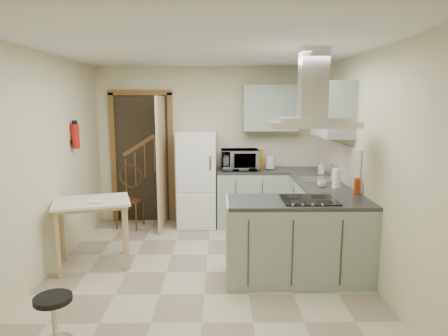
{
  "coord_description": "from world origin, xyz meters",
  "views": [
    {
      "loc": [
        0.16,
        -4.36,
        1.96
      ],
      "look_at": [
        0.21,
        0.45,
        1.15
      ],
      "focal_mm": 32.0,
      "sensor_mm": 36.0,
      "label": 1
    }
  ],
  "objects_px": {
    "peninsula": "(298,240)",
    "drop_leaf_table": "(93,233)",
    "extractor_hood": "(312,124)",
    "stool": "(54,320)",
    "bentwood_chair": "(130,200)",
    "microwave": "(240,160)",
    "fridge": "(197,179)"
  },
  "relations": [
    {
      "from": "peninsula",
      "to": "drop_leaf_table",
      "type": "height_order",
      "value": "peninsula"
    },
    {
      "from": "extractor_hood",
      "to": "stool",
      "type": "xyz_separation_m",
      "value": [
        -2.31,
        -1.17,
        -1.52
      ]
    },
    {
      "from": "peninsula",
      "to": "bentwood_chair",
      "type": "height_order",
      "value": "peninsula"
    },
    {
      "from": "drop_leaf_table",
      "to": "bentwood_chair",
      "type": "relative_size",
      "value": 0.97
    },
    {
      "from": "stool",
      "to": "microwave",
      "type": "distance_m",
      "value": 3.65
    },
    {
      "from": "peninsula",
      "to": "extractor_hood",
      "type": "bearing_deg",
      "value": 0.0
    },
    {
      "from": "peninsula",
      "to": "stool",
      "type": "bearing_deg",
      "value": -152.11
    },
    {
      "from": "peninsula",
      "to": "extractor_hood",
      "type": "xyz_separation_m",
      "value": [
        0.1,
        0.0,
        1.27
      ]
    },
    {
      "from": "extractor_hood",
      "to": "stool",
      "type": "distance_m",
      "value": 3.0
    },
    {
      "from": "extractor_hood",
      "to": "microwave",
      "type": "xyz_separation_m",
      "value": [
        -0.65,
        1.96,
        -0.66
      ]
    },
    {
      "from": "extractor_hood",
      "to": "microwave",
      "type": "bearing_deg",
      "value": 108.45
    },
    {
      "from": "extractor_hood",
      "to": "stool",
      "type": "height_order",
      "value": "extractor_hood"
    },
    {
      "from": "extractor_hood",
      "to": "microwave",
      "type": "height_order",
      "value": "extractor_hood"
    },
    {
      "from": "bentwood_chair",
      "to": "microwave",
      "type": "xyz_separation_m",
      "value": [
        1.71,
        0.09,
        0.62
      ]
    },
    {
      "from": "extractor_hood",
      "to": "bentwood_chair",
      "type": "height_order",
      "value": "extractor_hood"
    },
    {
      "from": "peninsula",
      "to": "fridge",
      "type": "bearing_deg",
      "value": 121.74
    },
    {
      "from": "fridge",
      "to": "microwave",
      "type": "height_order",
      "value": "fridge"
    },
    {
      "from": "drop_leaf_table",
      "to": "peninsula",
      "type": "bearing_deg",
      "value": -26.39
    },
    {
      "from": "microwave",
      "to": "bentwood_chair",
      "type": "bearing_deg",
      "value": 179.99
    },
    {
      "from": "fridge",
      "to": "microwave",
      "type": "relative_size",
      "value": 2.62
    },
    {
      "from": "fridge",
      "to": "drop_leaf_table",
      "type": "height_order",
      "value": "fridge"
    },
    {
      "from": "peninsula",
      "to": "microwave",
      "type": "distance_m",
      "value": 2.13
    },
    {
      "from": "fridge",
      "to": "stool",
      "type": "bearing_deg",
      "value": -107.41
    },
    {
      "from": "fridge",
      "to": "microwave",
      "type": "bearing_deg",
      "value": -1.66
    },
    {
      "from": "fridge",
      "to": "extractor_hood",
      "type": "bearing_deg",
      "value": -56.21
    },
    {
      "from": "drop_leaf_table",
      "to": "microwave",
      "type": "height_order",
      "value": "microwave"
    },
    {
      "from": "fridge",
      "to": "stool",
      "type": "xyz_separation_m",
      "value": [
        -0.99,
        -3.15,
        -0.55
      ]
    },
    {
      "from": "peninsula",
      "to": "bentwood_chair",
      "type": "relative_size",
      "value": 1.75
    },
    {
      "from": "bentwood_chair",
      "to": "stool",
      "type": "bearing_deg",
      "value": -79.01
    },
    {
      "from": "peninsula",
      "to": "stool",
      "type": "distance_m",
      "value": 2.52
    },
    {
      "from": "extractor_hood",
      "to": "peninsula",
      "type": "bearing_deg",
      "value": 180.0
    },
    {
      "from": "drop_leaf_table",
      "to": "fridge",
      "type": "bearing_deg",
      "value": 37.11
    }
  ]
}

